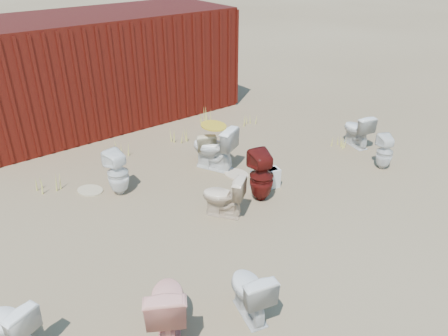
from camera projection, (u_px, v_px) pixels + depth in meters
ground at (247, 213)px, 6.93m from camera, size 100.00×100.00×0.00m
shipping_container at (102, 68)px, 10.00m from camera, size 6.00×2.40×2.40m
toilet_front_a at (11, 325)px, 4.52m from camera, size 0.57×0.72×0.64m
toilet_front_pink at (167, 306)px, 4.67m from camera, size 0.76×0.88×0.78m
toilet_front_c at (250, 291)px, 4.93m from camera, size 0.54×0.75×0.68m
toilet_front_maroon at (261, 176)px, 7.09m from camera, size 0.47×0.48×0.87m
toilet_front_e at (357, 130)px, 8.98m from camera, size 0.54×0.76×0.70m
toilet_back_a at (118, 173)px, 7.27m from camera, size 0.41×0.41×0.79m
toilet_back_beige_left at (223, 196)px, 6.72m from camera, size 0.69×0.75×0.67m
toilet_back_beige_right at (204, 146)px, 8.33m from camera, size 0.61×0.74×0.66m
toilet_back_yellowlid at (214, 148)px, 8.06m from camera, size 0.79×0.95×0.85m
toilet_back_e at (385, 152)px, 8.11m from camera, size 0.40×0.41×0.66m
yellow_lid at (213, 126)px, 7.86m from camera, size 0.43×0.54×0.02m
loose_tank at (265, 179)px, 7.52m from camera, size 0.53×0.31×0.35m
loose_lid_near at (236, 174)px, 8.01m from camera, size 0.46×0.55×0.02m
loose_lid_far at (90, 190)px, 7.50m from camera, size 0.54×0.58×0.02m
weed_clump_a at (47, 180)px, 7.50m from camera, size 0.36×0.36×0.34m
weed_clump_b at (180, 136)px, 9.22m from camera, size 0.32×0.32×0.28m
weed_clump_c at (247, 118)px, 10.12m from camera, size 0.36×0.36×0.28m
weed_clump_d at (121, 148)px, 8.70m from camera, size 0.30×0.30×0.28m
weed_clump_e at (205, 116)px, 10.19m from camera, size 0.34×0.34×0.31m
weed_clump_f at (340, 141)px, 9.03m from camera, size 0.28×0.28×0.27m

